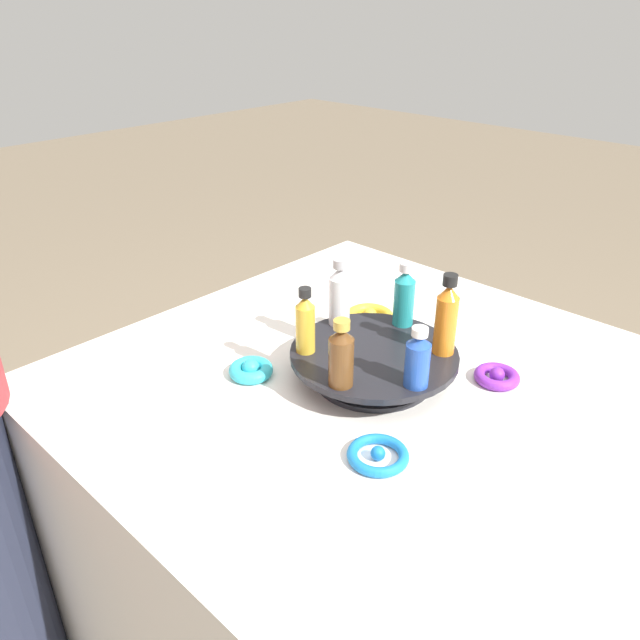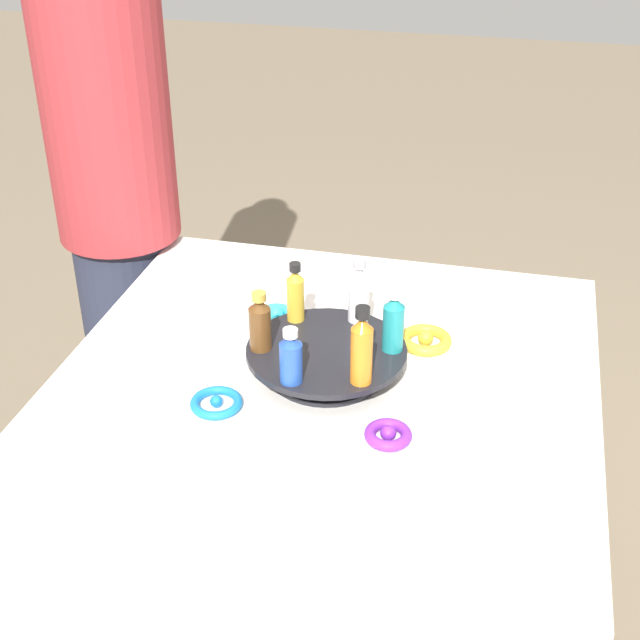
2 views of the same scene
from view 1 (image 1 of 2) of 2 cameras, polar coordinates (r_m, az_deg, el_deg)
ground_plane at (r=1.68m, az=3.77°, el=-26.35°), size 12.00×12.00×0.00m
party_table at (r=1.41m, az=4.24°, el=-17.71°), size 1.04×1.04×0.72m
display_stand at (r=1.16m, az=4.92°, el=-3.83°), size 0.31×0.31×0.06m
bottle_blue at (r=1.04m, az=8.92°, el=-3.56°), size 0.04×0.04×0.11m
bottle_orange at (r=1.13m, az=11.47°, el=0.22°), size 0.04×0.04×0.15m
bottle_teal at (r=1.22m, az=7.71°, el=2.15°), size 0.04×0.04×0.13m
bottle_clear at (r=1.21m, az=1.80°, el=2.34°), size 0.04×0.04×0.14m
bottle_gold at (r=1.12m, az=-1.35°, el=-0.26°), size 0.04×0.04×0.13m
bottle_brown at (r=1.02m, az=1.95°, el=-3.27°), size 0.04×0.04×0.12m
ribbon_bow_purple at (r=1.21m, az=15.86°, el=-4.97°), size 0.08×0.08×0.03m
ribbon_bow_gold at (r=1.37m, az=4.55°, el=0.33°), size 0.11×0.11×0.03m
ribbon_bow_teal at (r=1.18m, az=-6.33°, el=-4.53°), size 0.08×0.08×0.03m
ribbon_bow_blue at (r=0.99m, az=5.32°, el=-12.18°), size 0.10×0.10×0.02m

